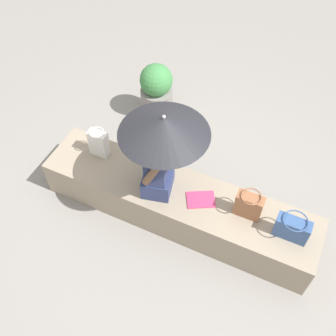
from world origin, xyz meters
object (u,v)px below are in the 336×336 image
parasol (164,126)px  tote_bag_canvas (99,143)px  shoulder_bag_spare (292,228)px  planter_near (156,92)px  handbag_black (249,205)px  magazine (201,200)px  person_seated (157,164)px

parasol → tote_bag_canvas: size_ratio=3.02×
shoulder_bag_spare → planter_near: size_ratio=0.40×
handbag_black → magazine: 0.49m
person_seated → handbag_black: (-0.92, -0.09, -0.24)m
person_seated → shoulder_bag_spare: bearing=-178.8°
parasol → shoulder_bag_spare: bearing=179.8°
person_seated → handbag_black: size_ratio=3.02×
shoulder_bag_spare → magazine: shoulder_bag_spare is taller
shoulder_bag_spare → parasol: bearing=-0.2°
person_seated → magazine: size_ratio=3.21×
tote_bag_canvas → planter_near: 1.26m
handbag_black → magazine: (0.47, 0.04, -0.14)m
magazine → planter_near: bearing=-77.8°
person_seated → shoulder_bag_spare: 1.38m
person_seated → magazine: (-0.45, -0.05, -0.38)m
planter_near → magazine: bearing=130.7°
handbag_black → tote_bag_canvas: size_ratio=0.88×
tote_bag_canvas → magazine: (-1.23, 0.11, -0.16)m
parasol → person_seated: bearing=26.6°
person_seated → tote_bag_canvas: person_seated is taller
parasol → tote_bag_canvas: bearing=-8.4°
shoulder_bag_spare → planter_near: (2.06, -1.37, -0.19)m
handbag_black → magazine: handbag_black is taller
handbag_black → magazine: size_ratio=1.06×
person_seated → planter_near: bearing=-63.2°
parasol → handbag_black: parasol is taller
magazine → planter_near: size_ratio=0.36×
parasol → handbag_black: size_ratio=3.41×
tote_bag_canvas → shoulder_bag_spare: 2.13m
shoulder_bag_spare → magazine: size_ratio=1.12×
parasol → tote_bag_canvas: (0.84, -0.12, -0.73)m
shoulder_bag_spare → magazine: (0.90, -0.02, -0.12)m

